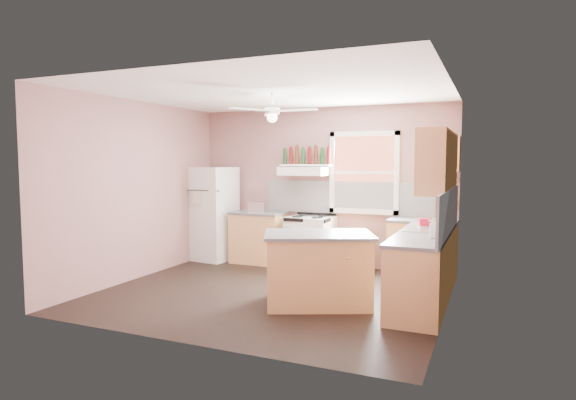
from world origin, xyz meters
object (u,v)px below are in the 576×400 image
at_px(toaster, 256,207).
at_px(refrigerator, 213,214).
at_px(island, 318,270).
at_px(cart, 349,251).
at_px(stove, 311,242).

bearing_deg(toaster, refrigerator, 163.52).
bearing_deg(toaster, island, -63.51).
relative_size(refrigerator, cart, 2.69).
height_order(stove, island, same).
distance_m(refrigerator, toaster, 0.90).
bearing_deg(refrigerator, island, -27.83).
relative_size(refrigerator, island, 1.34).
distance_m(toaster, cart, 1.78).
xyz_separation_m(toaster, island, (1.82, -1.88, -0.56)).
distance_m(stove, island, 2.13).
relative_size(toaster, stove, 0.33).
height_order(stove, cart, stove).
bearing_deg(island, refrigerator, 121.45).
bearing_deg(refrigerator, toaster, 7.85).
bearing_deg(island, stove, 89.23).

